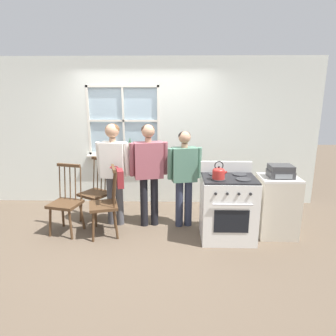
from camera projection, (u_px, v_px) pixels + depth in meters
The scene contains 14 objects.
ground_plane at pixel (137, 234), 4.54m from camera, with size 16.00×16.00×0.00m, color brown.
wall_back at pixel (146, 134), 5.57m from camera, with size 6.40×0.16×2.70m.
chair_by_window at pixel (105, 205), 4.41m from camera, with size 0.50×0.51×1.04m.
chair_near_wall at pixel (66, 203), 4.49m from camera, with size 0.50×0.49×1.04m.
chair_center_cluster at pixel (96, 193), 4.92m from camera, with size 0.57×0.56×1.04m.
person_elderly_left at pixel (114, 165), 4.64m from camera, with size 0.54×0.27×1.62m.
person_teen_center at pixel (149, 166), 4.61m from camera, with size 0.59×0.30×1.62m.
person_adult_right at pixel (184, 171), 4.60m from camera, with size 0.54×0.28×1.52m.
stove at pixel (228, 207), 4.32m from camera, with size 0.76×0.68×1.08m.
kettle at pixel (219, 173), 4.06m from camera, with size 0.21×0.17×0.25m.
potted_plant at pixel (130, 149), 5.56m from camera, with size 0.13×0.11×0.35m.
handbag at pixel (120, 178), 4.36m from camera, with size 0.23×0.24×0.31m.
side_counter at pixel (277, 206), 4.42m from camera, with size 0.55×0.50×0.90m.
stereo at pixel (281, 171), 4.26m from camera, with size 0.34×0.29×0.18m.
Camera 1 is at (0.59, -4.14, 2.09)m, focal length 32.00 mm.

